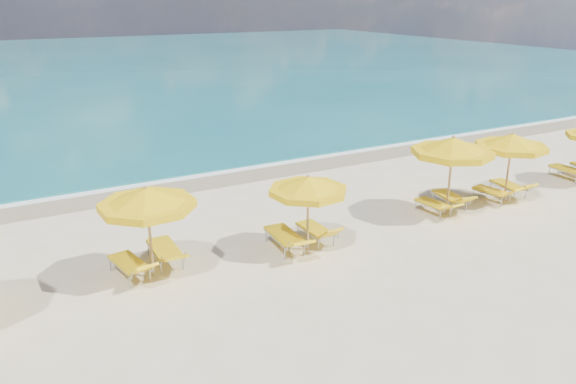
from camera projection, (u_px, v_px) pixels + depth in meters
ground_plane at (314, 247)px, 15.82m from camera, size 120.00×120.00×0.00m
ocean at (61, 67)px, 55.45m from camera, size 120.00×80.00×0.30m
wet_sand_band at (215, 177)px, 21.93m from camera, size 120.00×2.60×0.01m
foam_line at (208, 172)px, 22.59m from camera, size 120.00×1.20×0.03m
whitecap_near at (25, 142)px, 27.12m from camera, size 14.00×0.36×0.05m
whitecap_far at (233, 97)px, 39.29m from camera, size 18.00×0.30×0.05m
umbrella_2 at (147, 199)px, 13.54m from camera, size 3.06×3.06×2.43m
umbrella_3 at (308, 186)px, 15.08m from camera, size 2.69×2.69×2.21m
umbrella_4 at (453, 147)px, 17.55m from camera, size 2.72×2.72×2.61m
umbrella_5 at (512, 142)px, 18.81m from camera, size 2.87×2.87×2.42m
lounger_2_left at (131, 269)px, 14.11m from camera, size 0.91×1.88×0.75m
lounger_2_right at (165, 255)px, 14.83m from camera, size 0.70×2.03×0.72m
lounger_3_left at (285, 241)px, 15.64m from camera, size 0.77×2.07×0.74m
lounger_3_right at (316, 234)px, 16.16m from camera, size 0.61×1.74×0.77m
lounger_4_left at (434, 208)px, 18.24m from camera, size 0.67×1.68×0.62m
lounger_4_right at (450, 201)px, 18.79m from camera, size 0.92×1.88×0.73m
lounger_5_left at (492, 195)px, 19.38m from camera, size 0.81×1.72×0.72m
lounger_5_right at (509, 189)px, 19.90m from camera, size 0.80×1.83×0.75m
lounger_6_left at (568, 173)px, 21.66m from camera, size 0.68×1.87×0.75m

